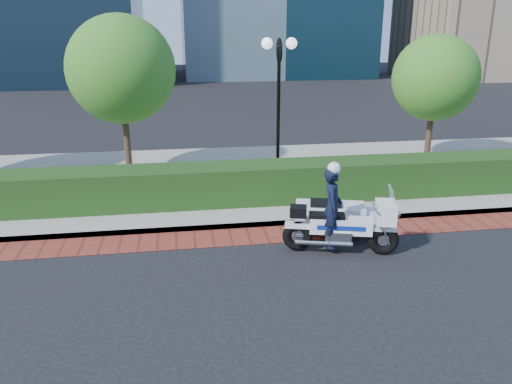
{
  "coord_description": "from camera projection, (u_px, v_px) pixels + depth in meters",
  "views": [
    {
      "loc": [
        -1.92,
        -9.08,
        4.6
      ],
      "look_at": [
        -0.21,
        1.73,
        1.0
      ],
      "focal_mm": 35.0,
      "sensor_mm": 36.0,
      "label": 1
    }
  ],
  "objects": [
    {
      "name": "sidewalk",
      "position": [
        242.0,
        178.0,
        15.85
      ],
      "size": [
        60.0,
        8.0,
        0.15
      ],
      "primitive_type": "cube",
      "color": "gray",
      "rests_on": "ground"
    },
    {
      "name": "hedge_main",
      "position": [
        253.0,
        183.0,
        13.42
      ],
      "size": [
        18.0,
        1.2,
        1.0
      ],
      "primitive_type": "cube",
      "color": "black",
      "rests_on": "sidewalk"
    },
    {
      "name": "lamppost",
      "position": [
        279.0,
        88.0,
        14.35
      ],
      "size": [
        1.02,
        0.7,
        4.21
      ],
      "color": "black",
      "rests_on": "sidewalk"
    },
    {
      "name": "ground",
      "position": [
        279.0,
        264.0,
        10.25
      ],
      "size": [
        120.0,
        120.0,
        0.0
      ],
      "primitive_type": "plane",
      "color": "black",
      "rests_on": "ground"
    },
    {
      "name": "tree_c",
      "position": [
        435.0,
        78.0,
        16.35
      ],
      "size": [
        2.8,
        2.8,
        4.3
      ],
      "color": "#332319",
      "rests_on": "sidewalk"
    },
    {
      "name": "police_motorcycle",
      "position": [
        335.0,
        216.0,
        10.9
      ],
      "size": [
        2.44,
        2.07,
        2.01
      ],
      "rotation": [
        0.0,
        0.0,
        -0.26
      ],
      "color": "black",
      "rests_on": "ground"
    },
    {
      "name": "tree_b",
      "position": [
        121.0,
        70.0,
        14.75
      ],
      "size": [
        3.2,
        3.2,
        4.89
      ],
      "color": "#332319",
      "rests_on": "sidewalk"
    },
    {
      "name": "brick_strip",
      "position": [
        266.0,
        235.0,
        11.65
      ],
      "size": [
        60.0,
        1.0,
        0.01
      ],
      "primitive_type": "cube",
      "color": "maroon",
      "rests_on": "ground"
    }
  ]
}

